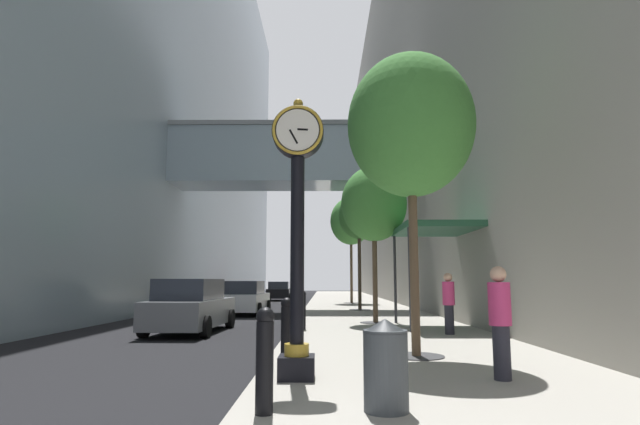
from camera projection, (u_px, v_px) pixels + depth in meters
ground_plane at (305, 309)px, 28.62m from camera, size 110.00×110.00×0.00m
sidewalk_right at (354, 306)px, 31.58m from camera, size 5.98×80.00×0.14m
building_block_left at (136, 38)px, 34.13m from camera, size 22.61×80.00×36.24m
building_block_right at (464, 77)px, 33.56m from camera, size 9.00×80.00×30.40m
street_clock at (297, 220)px, 7.97m from camera, size 0.84×0.55×4.47m
bollard_nearest at (265, 358)px, 5.71m from camera, size 0.21×0.21×1.19m
bollard_second at (286, 330)px, 8.96m from camera, size 0.21×0.21×1.19m
bollard_third at (297, 317)px, 12.22m from camera, size 0.21×0.21×1.19m
bollard_fourth at (303, 309)px, 15.48m from camera, size 0.21×0.21×1.19m
street_tree_near at (411, 126)px, 10.55m from camera, size 2.66×2.66×6.28m
street_tree_mid_near at (374, 204)px, 18.41m from camera, size 2.42×2.42×5.70m
street_tree_mid_far at (359, 216)px, 26.41m from camera, size 2.13×2.13×6.13m
street_tree_far at (351, 221)px, 34.43m from camera, size 2.85×2.85×7.21m
trash_bin at (386, 363)px, 5.82m from camera, size 0.53×0.53×1.05m
pedestrian_walking at (449, 301)px, 14.11m from camera, size 0.48×0.48×1.72m
pedestrian_by_clock at (500, 319)px, 7.68m from camera, size 0.46×0.46×1.72m
storefront_awning at (433, 231)px, 16.64m from camera, size 2.40×3.60×3.30m
car_white_near at (245, 298)px, 24.35m from camera, size 2.12×4.37×1.62m
car_black_mid at (279, 291)px, 41.55m from camera, size 2.13×4.19×1.56m
car_grey_far at (191, 306)px, 15.94m from camera, size 2.16×4.69×1.69m
car_red_trailing at (243, 292)px, 38.95m from camera, size 2.19×4.47×1.56m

